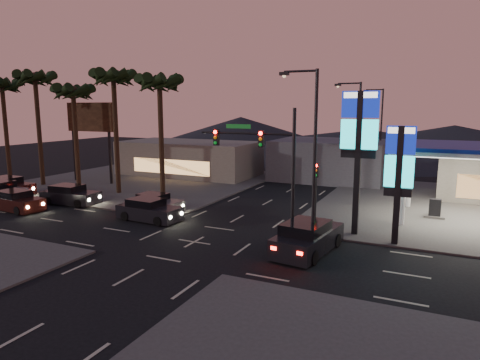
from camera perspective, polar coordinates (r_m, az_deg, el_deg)
The scene contains 28 objects.
ground at distance 26.20m, azimuth -6.12°, elevation -8.22°, with size 140.00×140.00×0.00m, color black.
corner_lot_ne at distance 38.21m, azimuth 29.07°, elevation -3.59°, with size 24.00×24.00×0.12m, color #47443F.
corner_lot_nw at distance 47.91m, azimuth -12.57°, elevation -0.11°, with size 24.00×24.00×0.12m, color #47443F.
pylon_sign_tall at distance 27.18m, azimuth 15.60°, elevation 5.88°, with size 2.20×0.35×9.00m.
pylon_sign_short at distance 26.05m, azimuth 20.47°, elevation 1.63°, with size 1.60×0.35×7.00m.
traffic_signal_mast at distance 25.18m, azimuth 3.38°, elevation 3.28°, with size 6.10×0.39×8.00m.
pedestal_signal at distance 29.67m, azimuth 10.07°, elevation -0.38°, with size 0.32×0.39×4.30m.
streetlight_near at distance 23.23m, azimuth 9.46°, elevation 3.83°, with size 2.14×0.25×10.00m.
streetlight_mid at distance 35.87m, azimuth 15.18°, elevation 5.66°, with size 2.14×0.25×10.00m.
streetlight_far at distance 49.70m, azimuth 18.06°, elevation 6.56°, with size 2.14×0.25×10.00m.
palm_a at distance 37.86m, azimuth -10.66°, elevation 11.64°, with size 4.41×4.41×10.86m.
palm_b at distance 41.00m, azimuth -16.49°, elevation 12.02°, with size 4.41×4.41×11.46m.
palm_c at distance 44.42m, azimuth -21.33°, elevation 10.14°, with size 4.41×4.41×10.26m.
palm_d at distance 48.20m, azimuth -25.61°, elevation 11.29°, with size 4.41×4.41×11.66m.
palm_e at distance 52.12m, azimuth -29.11°, elevation 10.23°, with size 4.41×4.41×11.06m.
billboard at distance 47.98m, azimuth -19.35°, elevation 7.13°, with size 6.00×0.30×8.50m.
building_far_west at distance 51.37m, azimuth -6.78°, elevation 2.89°, with size 16.00×8.00×4.00m, color #726B5B.
building_far_mid at distance 48.87m, azimuth 11.96°, elevation 2.64°, with size 12.00×9.00×4.40m, color #4C4C51.
hill_left at distance 89.86m, azimuth 0.11°, elevation 6.50°, with size 40.00×40.00×6.00m, color black.
hill_right at distance 81.46m, azimuth 26.61°, elevation 4.79°, with size 50.00×50.00×5.00m, color black.
hill_center at distance 82.51m, azimuth 16.10°, elevation 5.14°, with size 60.00×60.00×4.00m, color black.
car_lane_a_front at distance 31.40m, azimuth -12.07°, elevation -3.98°, with size 4.90×2.26×1.57m.
car_lane_a_mid at distance 37.98m, azimuth -27.69°, elevation -2.52°, with size 4.92×2.35×1.56m.
car_lane_a_rear at distance 42.70m, azimuth -29.34°, elevation -1.34°, with size 5.28×2.44×1.69m.
car_lane_b_front at distance 33.89m, azimuth -11.20°, elevation -3.07°, with size 4.42×2.02×1.41m.
car_lane_b_mid at distance 38.56m, azimuth -21.70°, elevation -1.90°, with size 5.05×2.42×1.60m.
car_lane_b_rear at distance 45.05m, azimuth -28.52°, elevation -0.77°, with size 5.14×2.26×1.66m.
suv_station at distance 24.33m, azimuth 8.97°, elevation -7.64°, with size 2.93×5.65×1.81m.
Camera 1 is at (13.05, -21.25, 8.04)m, focal length 32.00 mm.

